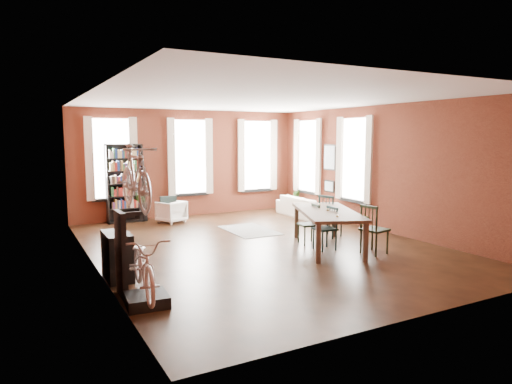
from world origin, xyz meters
TOP-DOWN VIEW (x-y plane):
  - room at (0.25, 0.62)m, footprint 9.00×9.04m
  - dining_table at (1.15, -0.87)m, footprint 1.96×2.67m
  - dining_chair_a at (1.04, -0.92)m, footprint 0.44×0.44m
  - dining_chair_b at (1.04, -0.31)m, footprint 0.47×0.47m
  - dining_chair_c at (1.74, -1.67)m, footprint 0.55×0.55m
  - dining_chair_d at (1.93, 0.05)m, footprint 0.60×0.60m
  - bookshelf at (-2.00, 4.30)m, footprint 1.00×0.32m
  - white_armchair at (-0.88, 3.64)m, footprint 0.85×0.82m
  - cream_sofa at (2.95, 2.60)m, footprint 0.61×2.08m
  - striped_rug at (0.53, 1.60)m, footprint 1.10×1.74m
  - bike_trainer at (-3.18, -2.36)m, footprint 0.63×0.63m
  - bike_wall_rack at (-3.40, -1.80)m, footprint 0.16×0.60m
  - console_table at (-3.28, -0.90)m, footprint 0.40×0.80m
  - plant_stand at (-1.56, 4.30)m, footprint 0.32×0.32m
  - plant_by_sofa at (3.27, 3.71)m, footprint 0.62×0.78m
  - plant_small at (3.09, 0.09)m, footprint 0.37×0.50m
  - bicycle_floor at (-3.20, -2.35)m, footprint 0.67×0.93m
  - bicycle_hung at (-3.15, -1.80)m, footprint 0.47×1.00m
  - plant_on_stand at (-1.57, 4.28)m, footprint 0.58×0.64m

SIDE VIEW (x-z plane):
  - striped_rug at x=0.53m, z-range 0.00..0.01m
  - plant_small at x=3.09m, z-range 0.00..0.16m
  - bike_trainer at x=-3.18m, z-range 0.00..0.17m
  - plant_by_sofa at x=3.27m, z-range 0.00..0.31m
  - plant_stand at x=-1.56m, z-range 0.00..0.52m
  - white_armchair at x=-0.88m, z-range 0.00..0.67m
  - console_table at x=-3.28m, z-range 0.00..0.80m
  - cream_sofa at x=2.95m, z-range 0.00..0.81m
  - dining_table at x=1.15m, z-range 0.00..0.83m
  - dining_chair_b at x=1.04m, z-range 0.00..0.89m
  - dining_chair_a at x=1.04m, z-range 0.00..0.91m
  - dining_chair_d at x=1.93m, z-range 0.00..1.01m
  - dining_chair_c at x=1.74m, z-range 0.00..1.02m
  - bike_wall_rack at x=-3.40m, z-range 0.00..1.30m
  - plant_on_stand at x=-1.57m, z-range 0.52..0.99m
  - bicycle_floor at x=-3.20m, z-range 0.17..1.83m
  - bookshelf at x=-2.00m, z-range 0.00..2.20m
  - bicycle_hung at x=-3.15m, z-range 1.30..2.96m
  - room at x=0.25m, z-range 0.53..3.75m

